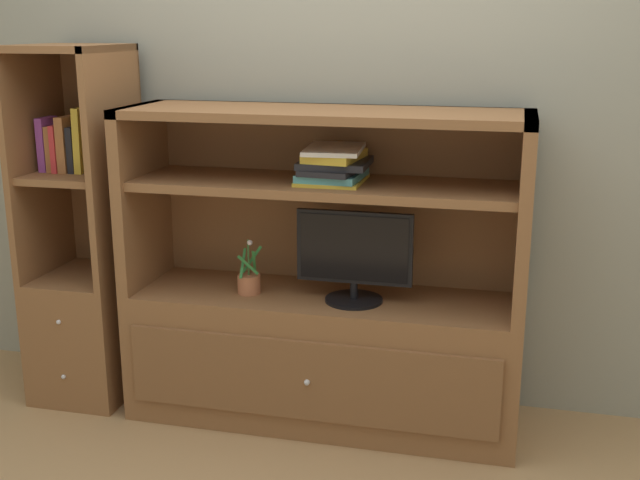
{
  "coord_description": "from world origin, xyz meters",
  "views": [
    {
      "loc": [
        0.74,
        -2.67,
        1.64
      ],
      "look_at": [
        0.0,
        0.35,
        0.8
      ],
      "focal_mm": 44.88,
      "sensor_mm": 36.0,
      "label": 1
    }
  ],
  "objects": [
    {
      "name": "media_console",
      "position": [
        0.0,
        0.41,
        0.43
      ],
      "size": [
        1.63,
        0.52,
        1.32
      ],
      "color": "brown",
      "rests_on": "ground_plane"
    },
    {
      "name": "magazine_stack",
      "position": [
        0.04,
        0.4,
        1.1
      ],
      "size": [
        0.28,
        0.34,
        0.14
      ],
      "color": "gold",
      "rests_on": "media_console"
    },
    {
      "name": "painted_rear_wall",
      "position": [
        0.0,
        0.75,
        1.4
      ],
      "size": [
        6.0,
        0.1,
        2.8
      ],
      "primitive_type": "cube",
      "color": "gray",
      "rests_on": "ground_plane"
    },
    {
      "name": "tv_monitor",
      "position": [
        0.14,
        0.35,
        0.75
      ],
      "size": [
        0.47,
        0.24,
        0.38
      ],
      "color": "black",
      "rests_on": "media_console"
    },
    {
      "name": "bookshelf_tall",
      "position": [
        -1.1,
        0.41,
        0.53
      ],
      "size": [
        0.41,
        0.49,
        1.56
      ],
      "color": "brown",
      "rests_on": "ground_plane"
    },
    {
      "name": "ground_plane",
      "position": [
        0.0,
        0.0,
        0.0
      ],
      "size": [
        8.0,
        8.0,
        0.0
      ],
      "primitive_type": "plane",
      "color": "tan"
    },
    {
      "name": "potted_plant",
      "position": [
        -0.31,
        0.35,
        0.6
      ],
      "size": [
        0.11,
        0.1,
        0.23
      ],
      "color": "#B26642",
      "rests_on": "media_console"
    },
    {
      "name": "upright_book_row",
      "position": [
        -1.14,
        0.4,
        1.14
      ],
      "size": [
        0.21,
        0.16,
        0.28
      ],
      "color": "purple",
      "rests_on": "bookshelf_tall"
    }
  ]
}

